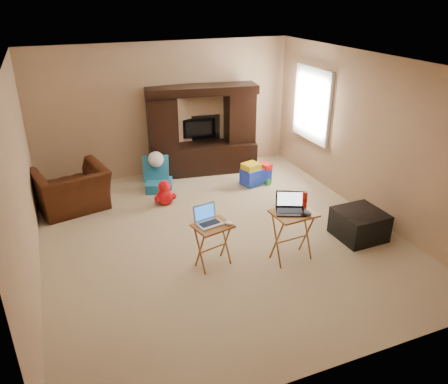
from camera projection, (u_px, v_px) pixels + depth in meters
name	position (u px, v px, depth m)	size (l,w,h in m)	color
floor	(219.00, 235.00, 6.51)	(5.50, 5.50, 0.00)	#CFBA8F
ceiling	(218.00, 63.00, 5.46)	(5.50, 5.50, 0.00)	silver
wall_back	(166.00, 110.00, 8.30)	(5.00, 5.00, 0.00)	tan
wall_front	(337.00, 262.00, 3.67)	(5.00, 5.00, 0.00)	tan
wall_left	(21.00, 184.00, 5.14)	(5.50, 5.50, 0.00)	tan
wall_right	(367.00, 136.00, 6.83)	(5.50, 5.50, 0.00)	tan
window_pane	(313.00, 104.00, 8.06)	(1.20, 1.20, 0.00)	white
window_frame	(312.00, 104.00, 8.06)	(0.06, 1.14, 1.34)	white
entertainment_center	(202.00, 130.00, 8.43)	(2.10, 0.52, 1.72)	black
television	(199.00, 129.00, 8.61)	(0.87, 0.11, 0.50)	black
recliner	(72.00, 189.00, 7.15)	(1.10, 0.96, 0.71)	#401A0D
child_rocker	(158.00, 174.00, 7.85)	(0.46, 0.53, 0.62)	#1B6A95
plush_toy	(165.00, 192.00, 7.37)	(0.39, 0.33, 0.44)	red
push_toy	(256.00, 173.00, 8.15)	(0.57, 0.41, 0.43)	blue
ottoman	(359.00, 224.00, 6.39)	(0.65, 0.65, 0.41)	black
tray_table_left	(213.00, 245.00, 5.69)	(0.47, 0.37, 0.61)	#975024
tray_table_right	(292.00, 236.00, 5.80)	(0.54, 0.44, 0.71)	#A46B27
laptop_left	(210.00, 216.00, 5.53)	(0.32, 0.26, 0.24)	#B3B3B8
laptop_right	(291.00, 204.00, 5.61)	(0.37, 0.30, 0.24)	black
mouse_left	(229.00, 223.00, 5.56)	(0.08, 0.12, 0.05)	white
mouse_right	(308.00, 213.00, 5.58)	(0.09, 0.14, 0.06)	#434247
water_bottle	(305.00, 200.00, 5.74)	(0.07, 0.07, 0.22)	red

